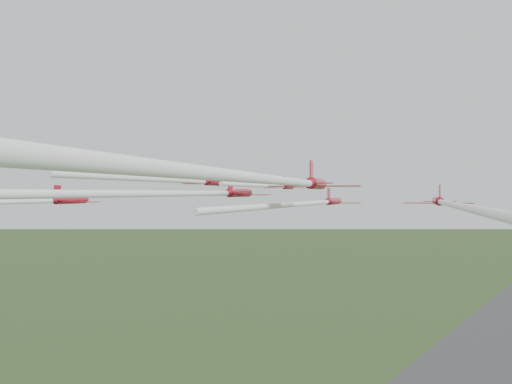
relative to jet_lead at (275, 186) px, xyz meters
The scene contains 8 objects.
runway 197.76m from the jet_lead, 88.06° to the left, with size 38.00×900.00×0.04m, color #373639.
jet_lead is the anchor object (origin of this frame).
jet_row2_left 18.21m from the jet_lead, 104.18° to the right, with size 19.47×54.16×2.91m.
jet_row2_right 19.74m from the jet_lead, 47.67° to the right, with size 16.62×60.22×2.61m.
jet_row3_left 43.60m from the jet_lead, 108.41° to the right, with size 21.68×58.13×2.61m.
jet_row3_mid 33.26m from the jet_lead, 77.71° to the right, with size 19.78×64.42×2.81m.
jet_row3_right 44.82m from the jet_lead, 39.78° to the right, with size 21.30×59.63×2.47m.
jet_row4_right 54.98m from the jet_lead, 60.91° to the right, with size 23.80×66.50×2.82m.
Camera 1 is at (42.79, -80.67, 57.45)m, focal length 45.00 mm.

